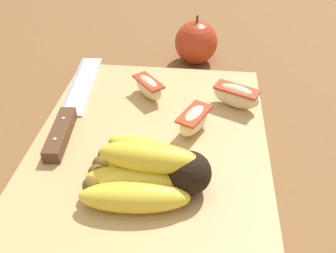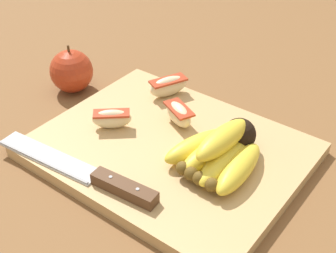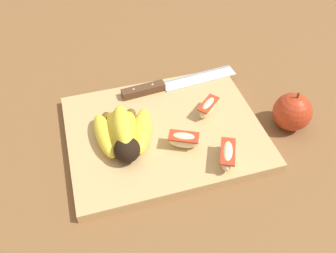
{
  "view_description": "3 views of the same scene",
  "coord_description": "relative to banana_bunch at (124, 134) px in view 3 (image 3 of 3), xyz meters",
  "views": [
    {
      "loc": [
        0.41,
        0.07,
        0.34
      ],
      "look_at": [
        0.01,
        0.02,
        0.04
      ],
      "focal_mm": 39.92,
      "sensor_mm": 36.0,
      "label": 1
    },
    {
      "loc": [
        0.36,
        -0.45,
        0.46
      ],
      "look_at": [
        0.02,
        -0.0,
        0.06
      ],
      "focal_mm": 49.76,
      "sensor_mm": 36.0,
      "label": 2
    },
    {
      "loc": [
        0.15,
        0.49,
        0.56
      ],
      "look_at": [
        0.02,
        0.03,
        0.06
      ],
      "focal_mm": 38.58,
      "sensor_mm": 36.0,
      "label": 3
    }
  ],
  "objects": [
    {
      "name": "ground_plane",
      "position": [
        -0.1,
        -0.01,
        -0.04
      ],
      "size": [
        6.0,
        6.0,
        0.0
      ],
      "primitive_type": "plane",
      "color": "brown"
    },
    {
      "name": "cutting_board",
      "position": [
        -0.09,
        -0.01,
        -0.03
      ],
      "size": [
        0.4,
        0.31,
        0.02
      ],
      "primitive_type": "cube",
      "color": "tan",
      "rests_on": "ground_plane"
    },
    {
      "name": "banana_bunch",
      "position": [
        0.0,
        0.0,
        0.0
      ],
      "size": [
        0.13,
        0.14,
        0.06
      ],
      "color": "black",
      "rests_on": "cutting_board"
    },
    {
      "name": "chefs_knife",
      "position": [
        -0.12,
        -0.14,
        -0.02
      ],
      "size": [
        0.28,
        0.05,
        0.02
      ],
      "color": "silver",
      "rests_on": "cutting_board"
    },
    {
      "name": "apple_wedge_near",
      "position": [
        -0.19,
        -0.03,
        -0.0
      ],
      "size": [
        0.06,
        0.06,
        0.03
      ],
      "color": "beige",
      "rests_on": "cutting_board"
    },
    {
      "name": "apple_wedge_middle",
      "position": [
        -0.18,
        0.1,
        -0.0
      ],
      "size": [
        0.05,
        0.08,
        0.04
      ],
      "color": "beige",
      "rests_on": "cutting_board"
    },
    {
      "name": "apple_wedge_far",
      "position": [
        -0.11,
        0.04,
        -0.0
      ],
      "size": [
        0.07,
        0.05,
        0.03
      ],
      "color": "beige",
      "rests_on": "cutting_board"
    },
    {
      "name": "whole_apple",
      "position": [
        -0.35,
        0.04,
        -0.0
      ],
      "size": [
        0.08,
        0.08,
        0.09
      ],
      "color": "#AD3319",
      "rests_on": "ground_plane"
    }
  ]
}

